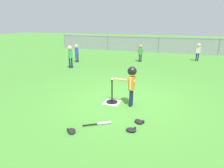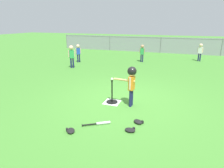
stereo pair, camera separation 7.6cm
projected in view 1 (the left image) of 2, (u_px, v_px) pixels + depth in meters
ground_plane at (125, 101)px, 5.52m from camera, size 60.00×60.00×0.00m
home_plate at (112, 102)px, 5.41m from camera, size 0.44×0.44×0.01m
batting_tee at (112, 99)px, 5.38m from camera, size 0.32×0.32×0.66m
baseball_on_tee at (112, 79)px, 5.19m from camera, size 0.07×0.07×0.07m
batter_child at (132, 78)px, 4.95m from camera, size 0.63×0.31×1.10m
fielder_deep_left at (70, 54)px, 9.22m from camera, size 0.25×0.25×1.11m
fielder_deep_center at (141, 51)px, 10.72m from camera, size 0.29×0.19×0.98m
fielder_near_right at (77, 51)px, 10.58m from camera, size 0.25×0.22×1.00m
fielder_deep_right at (198, 50)px, 10.95m from camera, size 0.29×0.20×1.02m
spare_bat_silver at (101, 123)px, 4.23m from camera, size 0.57×0.38×0.06m
glove_by_plate at (139, 121)px, 4.29m from camera, size 0.27×0.26×0.07m
glove_near_bats at (131, 130)px, 3.96m from camera, size 0.23×0.18×0.07m
glove_tossed_aside at (72, 131)px, 3.92m from camera, size 0.26×0.27×0.07m
outfield_fence at (159, 44)px, 13.98m from camera, size 16.06×0.06×1.15m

